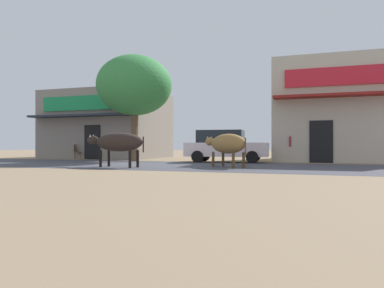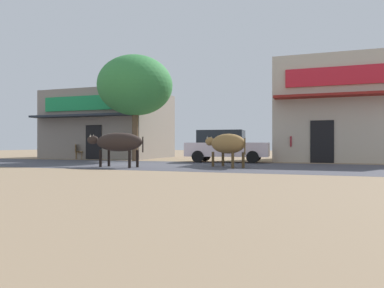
{
  "view_description": "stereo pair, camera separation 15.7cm",
  "coord_description": "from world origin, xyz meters",
  "px_view_note": "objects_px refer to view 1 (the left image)",
  "views": [
    {
      "loc": [
        7.09,
        -14.26,
        0.9
      ],
      "look_at": [
        2.28,
        0.38,
        0.93
      ],
      "focal_mm": 32.92,
      "sensor_mm": 36.0,
      "label": 1
    },
    {
      "loc": [
        7.23,
        -14.21,
        0.9
      ],
      "look_at": [
        2.28,
        0.38,
        0.93
      ],
      "focal_mm": 32.92,
      "sensor_mm": 36.0,
      "label": 2
    }
  ],
  "objects_px": {
    "roadside_tree": "(134,86)",
    "cafe_chair_near_tree": "(76,151)",
    "parked_hatchback_car": "(225,146)",
    "cow_far_dark": "(227,144)",
    "pedestrian_by_shop": "(290,145)",
    "cow_near_brown": "(118,142)"
  },
  "relations": [
    {
      "from": "roadside_tree",
      "to": "cafe_chair_near_tree",
      "type": "bearing_deg",
      "value": 166.02
    },
    {
      "from": "roadside_tree",
      "to": "parked_hatchback_car",
      "type": "bearing_deg",
      "value": 4.87
    },
    {
      "from": "roadside_tree",
      "to": "cow_far_dark",
      "type": "relative_size",
      "value": 2.53
    },
    {
      "from": "cow_far_dark",
      "to": "pedestrian_by_shop",
      "type": "xyz_separation_m",
      "value": [
        2.22,
        4.96,
        -0.04
      ]
    },
    {
      "from": "cow_near_brown",
      "to": "parked_hatchback_car",
      "type": "bearing_deg",
      "value": 59.52
    },
    {
      "from": "cow_far_dark",
      "to": "cow_near_brown",
      "type": "bearing_deg",
      "value": -161.06
    },
    {
      "from": "pedestrian_by_shop",
      "to": "parked_hatchback_car",
      "type": "bearing_deg",
      "value": -162.02
    },
    {
      "from": "parked_hatchback_car",
      "to": "pedestrian_by_shop",
      "type": "bearing_deg",
      "value": 17.98
    },
    {
      "from": "roadside_tree",
      "to": "cow_far_dark",
      "type": "xyz_separation_m",
      "value": [
        5.95,
        -3.5,
        -3.2
      ]
    },
    {
      "from": "roadside_tree",
      "to": "cow_far_dark",
      "type": "bearing_deg",
      "value": -30.48
    },
    {
      "from": "parked_hatchback_car",
      "to": "cow_near_brown",
      "type": "bearing_deg",
      "value": -120.48
    },
    {
      "from": "roadside_tree",
      "to": "cow_near_brown",
      "type": "distance_m",
      "value": 6.11
    },
    {
      "from": "pedestrian_by_shop",
      "to": "cafe_chair_near_tree",
      "type": "xyz_separation_m",
      "value": [
        -12.76,
        -0.32,
        -0.38
      ]
    },
    {
      "from": "parked_hatchback_car",
      "to": "pedestrian_by_shop",
      "type": "relative_size",
      "value": 2.79
    },
    {
      "from": "roadside_tree",
      "to": "pedestrian_by_shop",
      "type": "distance_m",
      "value": 8.91
    },
    {
      "from": "cow_far_dark",
      "to": "cafe_chair_near_tree",
      "type": "xyz_separation_m",
      "value": [
        -10.54,
        4.64,
        -0.42
      ]
    },
    {
      "from": "parked_hatchback_car",
      "to": "cow_near_brown",
      "type": "height_order",
      "value": "parked_hatchback_car"
    },
    {
      "from": "cow_near_brown",
      "to": "pedestrian_by_shop",
      "type": "bearing_deg",
      "value": 45.16
    },
    {
      "from": "parked_hatchback_car",
      "to": "cow_near_brown",
      "type": "distance_m",
      "value": 6.2
    },
    {
      "from": "cafe_chair_near_tree",
      "to": "roadside_tree",
      "type": "bearing_deg",
      "value": -13.98
    },
    {
      "from": "parked_hatchback_car",
      "to": "cow_far_dark",
      "type": "height_order",
      "value": "parked_hatchback_car"
    },
    {
      "from": "roadside_tree",
      "to": "parked_hatchback_car",
      "type": "distance_m",
      "value": 5.97
    }
  ]
}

